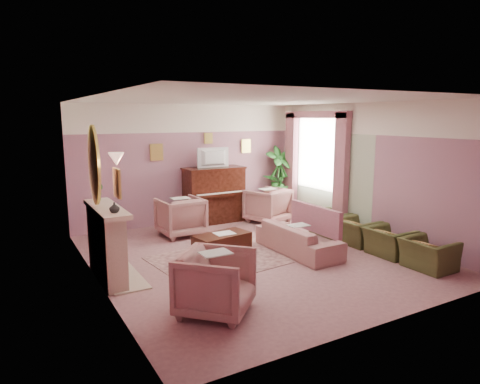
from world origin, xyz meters
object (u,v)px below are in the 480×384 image
coffee_table (222,246)px  olive_chair_d (329,219)px  side_table (275,201)px  floral_armchair_right (268,204)px  sofa (298,233)px  floral_armchair_front (216,279)px  piano (214,195)px  television (215,156)px  olive_chair_c (357,227)px  olive_chair_b (389,237)px  floral_armchair_left (180,214)px  olive_chair_a (429,249)px

coffee_table → olive_chair_d: size_ratio=1.27×
side_table → floral_armchair_right: bearing=-135.7°
sofa → olive_chair_d: (1.34, 0.68, -0.03)m
floral_armchair_front → side_table: size_ratio=1.30×
sofa → floral_armchair_front: 2.86m
sofa → olive_chair_d: bearing=26.8°
piano → television: television is taller
coffee_table → floral_armchair_front: floral_armchair_front is taller
piano → olive_chair_c: piano is taller
floral_armchair_right → olive_chair_c: size_ratio=1.16×
olive_chair_b → side_table: bearing=88.7°
television → floral_armchair_front: television is taller
floral_armchair_right → olive_chair_d: (0.55, -1.58, -0.12)m
olive_chair_d → side_table: 2.20m
floral_armchair_left → olive_chair_d: size_ratio=1.16×
floral_armchair_left → olive_chair_c: size_ratio=1.16×
floral_armchair_right → olive_chair_c: (0.55, -2.40, -0.12)m
floral_armchair_front → olive_chair_b: 3.83m
olive_chair_a → floral_armchair_front: bearing=175.5°
sofa → floral_armchair_left: floral_armchair_left is taller
coffee_table → olive_chair_c: size_ratio=1.27×
floral_armchair_left → side_table: size_ratio=1.30×
olive_chair_c → television: bearing=118.8°
side_table → olive_chair_a: bearing=-91.1°
olive_chair_a → olive_chair_b: 0.82m
olive_chair_c → floral_armchair_left: bearing=140.1°
piano → olive_chair_b: bearing=-66.9°
floral_armchair_left → floral_armchair_right: same height
olive_chair_a → floral_armchair_left: bearing=125.1°
piano → floral_armchair_front: (-2.14, -4.39, -0.19)m
olive_chair_d → olive_chair_a: bearing=-90.0°
olive_chair_a → olive_chair_c: same height
floral_armchair_right → floral_armchair_front: 4.95m
floral_armchair_left → floral_armchair_front: same height
sofa → olive_chair_c: bearing=-6.1°
television → coffee_table: 3.00m
floral_armchair_left → olive_chair_b: size_ratio=1.16×
television → piano: bearing=90.0°
olive_chair_d → sofa: bearing=-153.2°
olive_chair_a → olive_chair_d: (0.00, 2.46, 0.00)m
television → floral_armchair_front: bearing=-116.3°
piano → floral_armchair_right: size_ratio=1.53×
olive_chair_a → olive_chair_c: bearing=90.0°
olive_chair_a → olive_chair_d: 2.46m
side_table → floral_armchair_front: bearing=-131.7°
piano → olive_chair_a: bearing=-70.6°
coffee_table → sofa: size_ratio=0.54×
side_table → coffee_table: bearing=-138.9°
television → olive_chair_a: television is taller
olive_chair_b → coffee_table: bearing=153.1°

